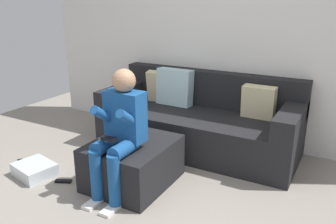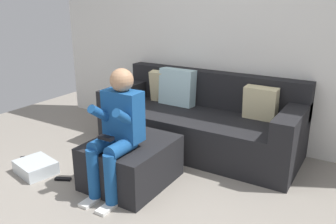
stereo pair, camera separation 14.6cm
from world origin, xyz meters
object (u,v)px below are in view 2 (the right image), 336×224
Objects in this scene: remote_by_storage_bin at (63,179)px; remote_under_side_table at (23,160)px; ottoman at (131,162)px; storage_bin at (36,167)px; couch_sectional at (200,122)px; person_seated at (117,127)px.

remote_under_side_table is (-0.72, 0.07, 0.00)m from remote_by_storage_bin.
ottoman reaches higher than storage_bin.
remote_by_storage_bin is at bearing 34.34° from remote_under_side_table.
couch_sectional is at bearing 51.54° from storage_bin.
person_seated reaches higher than couch_sectional.
ottoman is at bearing -100.47° from couch_sectional.
storage_bin is 0.38m from remote_under_side_table.
remote_under_side_table is (-1.34, -0.07, -0.63)m from person_seated.
person_seated is at bearing 42.57° from remote_under_side_table.
person_seated is at bearing -98.47° from couch_sectional.
remote_by_storage_bin is at bearing 6.01° from storage_bin.
storage_bin reaches higher than remote_by_storage_bin.
ottoman reaches higher than remote_by_storage_bin.
person_seated is 1.15m from storage_bin.
person_seated reaches higher than storage_bin.
remote_under_side_table is (-0.36, 0.10, -0.05)m from storage_bin.
ottoman is 1.37m from remote_under_side_table.
storage_bin is 0.36m from remote_by_storage_bin.
storage_bin is 2.47× the size of remote_under_side_table.
couch_sectional is 2.08m from remote_under_side_table.
remote_by_storage_bin is 1.02× the size of remote_under_side_table.
storage_bin is 2.42× the size of remote_by_storage_bin.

